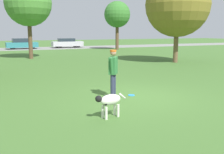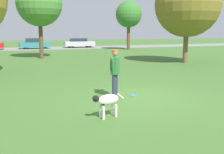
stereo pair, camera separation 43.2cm
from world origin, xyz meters
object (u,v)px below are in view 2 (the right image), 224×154
(tree_far_right, at_px, (129,15))
(tree_mid_center, at_px, (39,4))
(parked_car_silver, at_px, (79,43))
(person, at_px, (115,70))
(dog, at_px, (107,101))
(parked_car_teal, at_px, (34,44))
(tree_near_right, at_px, (188,4))
(frisbee, at_px, (133,95))

(tree_far_right, distance_m, tree_mid_center, 13.30)
(parked_car_silver, bearing_deg, person, -100.19)
(dog, bearing_deg, parked_car_teal, -102.52)
(person, relative_size, tree_mid_center, 0.26)
(dog, bearing_deg, person, -128.46)
(tree_far_right, height_order, parked_car_silver, tree_far_right)
(parked_car_teal, bearing_deg, tree_near_right, -68.56)
(tree_near_right, height_order, parked_car_silver, tree_near_right)
(dog, distance_m, tree_mid_center, 16.89)
(dog, relative_size, tree_mid_center, 0.15)
(dog, relative_size, parked_car_silver, 0.23)
(frisbee, relative_size, tree_mid_center, 0.04)
(tree_far_right, bearing_deg, dog, -115.48)
(frisbee, distance_m, tree_mid_center, 15.26)
(person, relative_size, dog, 1.71)
(dog, bearing_deg, parked_car_silver, -113.91)
(frisbee, bearing_deg, parked_car_teal, 92.51)
(dog, relative_size, parked_car_teal, 0.24)
(tree_far_right, xyz_separation_m, tree_near_right, (-1.88, -14.09, -0.15))
(dog, relative_size, tree_far_right, 0.16)
(frisbee, distance_m, tree_near_right, 11.52)
(tree_near_right, relative_size, parked_car_teal, 1.62)
(tree_mid_center, bearing_deg, person, -86.26)
(dog, distance_m, parked_car_silver, 30.45)
(tree_near_right, bearing_deg, parked_car_silver, 98.03)
(frisbee, bearing_deg, tree_near_right, 44.59)
(tree_mid_center, bearing_deg, tree_near_right, -36.62)
(parked_car_teal, bearing_deg, tree_far_right, -31.23)
(tree_near_right, xyz_separation_m, parked_car_silver, (-2.86, 20.28, -3.44))
(person, height_order, tree_far_right, tree_far_right)
(tree_far_right, distance_m, parked_car_teal, 12.78)
(parked_car_silver, bearing_deg, parked_car_teal, -176.22)
(person, relative_size, frisbee, 6.78)
(dog, height_order, tree_near_right, tree_near_right)
(dog, bearing_deg, tree_near_right, -146.24)
(dog, height_order, tree_mid_center, tree_mid_center)
(parked_car_teal, bearing_deg, parked_car_silver, 0.23)
(tree_mid_center, xyz_separation_m, parked_car_silver, (6.46, 13.35, -3.81))
(person, height_order, tree_mid_center, tree_mid_center)
(tree_mid_center, relative_size, parked_car_teal, 1.61)
(frisbee, bearing_deg, dog, -131.31)
(tree_far_right, bearing_deg, frisbee, -113.80)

